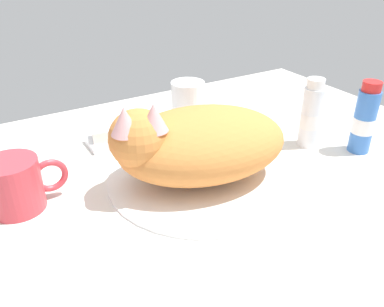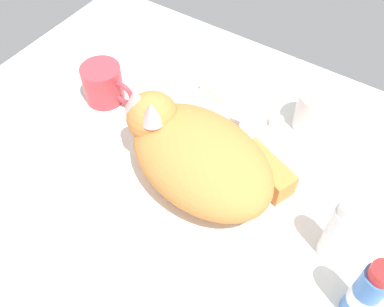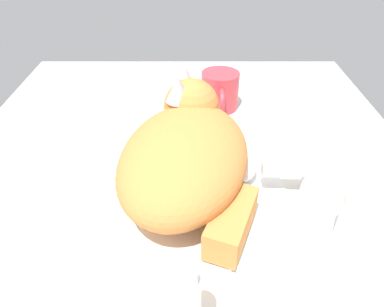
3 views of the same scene
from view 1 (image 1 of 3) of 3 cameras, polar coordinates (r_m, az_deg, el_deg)
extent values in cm
cube|color=silver|center=(68.67, 1.41, -4.61)|extent=(110.00, 82.50, 3.00)
cylinder|color=white|center=(67.62, 1.43, -3.23)|extent=(31.85, 31.85, 0.88)
cylinder|color=silver|center=(82.28, -5.90, 3.99)|extent=(3.60, 3.60, 3.98)
cube|color=silver|center=(77.68, -4.71, 4.92)|extent=(2.00, 8.16, 2.00)
cylinder|color=silver|center=(80.95, -9.18, 2.47)|extent=(2.80, 2.80, 1.80)
cylinder|color=silver|center=(84.81, -2.69, 4.09)|extent=(2.80, 2.80, 1.80)
ellipsoid|color=#D17F3D|center=(64.58, 1.49, 1.40)|extent=(31.41, 24.32, 11.41)
sphere|color=#D17F3D|center=(59.65, -7.60, 2.07)|extent=(11.06, 11.06, 9.21)
ellipsoid|color=white|center=(60.72, -5.80, 0.88)|extent=(6.98, 6.29, 5.06)
cone|color=#DB9E9E|center=(56.90, -5.49, 5.19)|extent=(4.98, 4.98, 4.14)
cone|color=#DB9E9E|center=(56.28, -9.62, 4.63)|extent=(4.98, 4.98, 4.14)
cube|color=#D17F3D|center=(75.54, 4.94, 2.64)|extent=(12.05, 8.24, 4.50)
ellipsoid|color=white|center=(72.57, -4.45, 1.31)|extent=(6.27, 4.78, 4.05)
cylinder|color=#C63842|center=(64.24, -24.14, -4.18)|extent=(8.07, 8.07, 8.05)
torus|color=#C63842|center=(64.66, -19.64, -3.01)|extent=(5.51, 1.00, 5.51)
cylinder|color=white|center=(89.18, -0.59, 7.65)|extent=(7.42, 7.42, 8.27)
cube|color=white|center=(80.43, -11.56, 1.82)|extent=(9.00, 6.40, 1.20)
cube|color=white|center=(79.68, -11.68, 2.93)|extent=(7.53, 5.50, 2.26)
cylinder|color=white|center=(79.42, 16.68, 4.97)|extent=(3.86, 3.86, 11.64)
cylinder|color=white|center=(79.64, 16.62, 4.59)|extent=(3.93, 3.93, 2.91)
cylinder|color=white|center=(77.09, 17.38, 9.54)|extent=(3.28, 3.28, 1.80)
cylinder|color=#3870C6|center=(80.39, 23.39, 4.18)|extent=(3.97, 3.97, 11.96)
cylinder|color=white|center=(80.62, 23.31, 3.79)|extent=(4.05, 4.05, 2.99)
cylinder|color=red|center=(78.06, 24.37, 8.76)|extent=(3.37, 3.37, 1.80)
camera|label=2|loc=(0.61, 65.22, 42.72)|focal=40.38mm
camera|label=3|loc=(0.89, 28.75, 27.08)|focal=33.94mm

